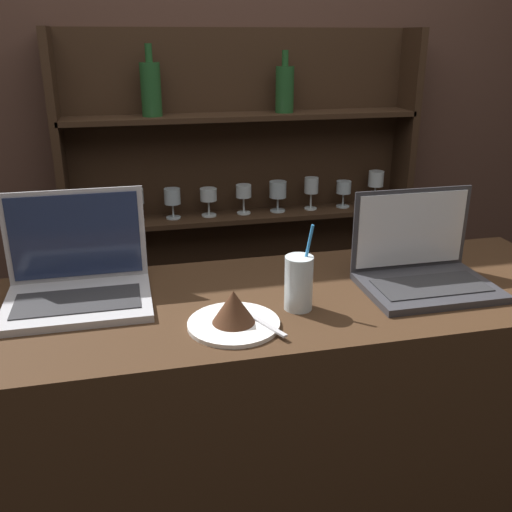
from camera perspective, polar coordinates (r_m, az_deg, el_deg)
bar_counter at (r=1.68m, az=2.01°, el=-19.87°), size 1.61×0.54×1.01m
back_wall at (r=2.41m, az=-5.02°, el=14.87°), size 7.00×0.06×2.70m
back_shelf at (r=2.46m, az=-1.49°, el=3.38°), size 1.45×0.18×1.64m
laptop_near at (r=1.43m, az=-17.42°, el=-2.11°), size 0.34×0.25×0.25m
laptop_far at (r=1.51m, az=16.27°, el=-0.98°), size 0.32×0.23×0.23m
cake_plate at (r=1.25m, az=-2.24°, el=-5.75°), size 0.20×0.20×0.08m
water_glass at (r=1.32m, az=4.30°, el=-2.68°), size 0.07×0.07×0.20m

